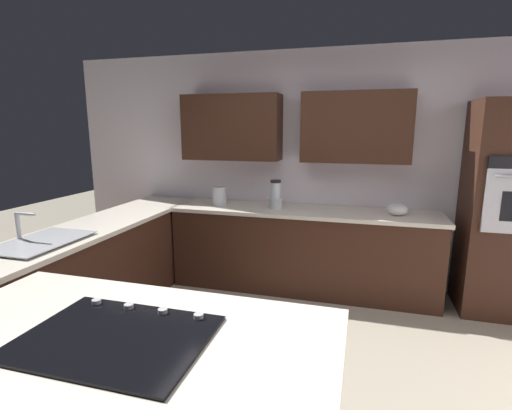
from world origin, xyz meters
The scene contains 13 objects.
ground_plane centered at (0.00, 0.00, 0.00)m, with size 14.00×14.00×0.00m, color #9E937F.
wall_back centered at (0.07, -2.04, 1.42)m, with size 6.00×0.44×2.60m.
lower_cabinets_back centered at (0.10, -1.72, 0.43)m, with size 2.80×0.60×0.86m, color #381E14.
countertop_back centered at (0.10, -1.72, 0.88)m, with size 2.84×0.64×0.04m, color silver.
lower_cabinets_side centered at (1.82, -0.55, 0.43)m, with size 0.60×2.90×0.86m, color #381E14.
countertop_side centered at (1.82, -0.55, 0.88)m, with size 0.64×2.94×0.04m, color silver.
island_top centered at (0.45, 1.03, 0.88)m, with size 1.83×1.05×0.04m, color silver.
wall_oven centered at (-1.85, -1.72, 1.01)m, with size 0.80×0.66×2.01m.
sink_unit centered at (1.83, 0.03, 0.92)m, with size 0.46×0.70×0.23m.
cooktop centered at (0.45, 1.02, 0.91)m, with size 0.76×0.56×0.03m.
blender centered at (0.40, -1.71, 1.03)m, with size 0.15×0.15×0.31m.
mixing_bowl centered at (-0.85, -1.71, 0.96)m, with size 0.21×0.21×0.11m, color white.
kettle centered at (1.05, -1.71, 1.00)m, with size 0.16×0.16×0.21m, color #B7BABF.
Camera 1 is at (-0.49, 2.25, 1.75)m, focal length 26.64 mm.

